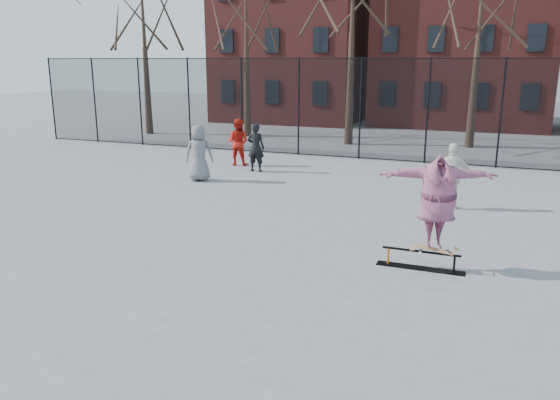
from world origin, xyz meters
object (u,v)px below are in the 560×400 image
at_px(skate_rail, 420,261).
at_px(bystander_white, 452,176).
at_px(bystander_grey, 199,153).
at_px(bystander_black, 256,148).
at_px(skater, 438,202).
at_px(skateboard, 434,250).
at_px(bystander_red, 238,142).

bearing_deg(skate_rail, bystander_white, 87.93).
xyz_separation_m(bystander_grey, bystander_black, (1.11, 2.11, -0.07)).
bearing_deg(bystander_grey, skater, 123.68).
relative_size(skateboard, bystander_black, 0.45).
bearing_deg(bystander_black, skater, 129.79).
bearing_deg(bystander_black, skate_rail, 128.82).
relative_size(skater, bystander_red, 1.24).
xyz_separation_m(bystander_black, bystander_white, (6.93, -2.73, 0.03)).
height_order(skater, bystander_black, skater).
xyz_separation_m(skateboard, skater, (0.00, 0.00, 0.93)).
bearing_deg(bystander_grey, skateboard, 123.68).
relative_size(skateboard, bystander_red, 0.44).
relative_size(bystander_grey, bystander_black, 1.08).
bearing_deg(skate_rail, bystander_grey, 145.51).
height_order(skate_rail, bystander_white, bystander_white).
height_order(skater, bystander_white, skater).
bearing_deg(bystander_red, bystander_black, 136.91).
bearing_deg(skateboard, skate_rail, -180.00).
distance_m(skateboard, bystander_grey, 9.76).
bearing_deg(bystander_black, bystander_red, -41.02).
bearing_deg(skateboard, bystander_black, 132.94).
distance_m(bystander_grey, bystander_black, 2.38).
bearing_deg(bystander_red, skate_rail, 128.00).
xyz_separation_m(skate_rail, bystander_white, (0.17, 4.78, 0.75)).
relative_size(bystander_black, bystander_white, 0.97).
bearing_deg(bystander_red, skater, 128.83).
distance_m(skater, bystander_white, 4.80).
distance_m(skate_rail, bystander_red, 11.54).
relative_size(skate_rail, bystander_black, 0.97).
bearing_deg(skate_rail, skateboard, 0.00).
bearing_deg(bystander_white, skater, 82.97).
height_order(skateboard, bystander_white, bystander_white).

